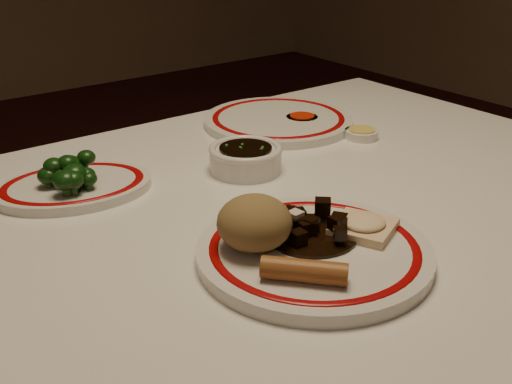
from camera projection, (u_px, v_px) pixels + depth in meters
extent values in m
cube|color=white|center=(296.00, 205.00, 1.00)|extent=(1.20, 0.90, 0.04)
cylinder|color=black|center=(350.00, 229.00, 1.73)|extent=(0.06, 0.06, 0.71)
cylinder|color=silver|center=(314.00, 253.00, 0.80)|extent=(0.34, 0.34, 0.02)
torus|color=#96070A|center=(314.00, 247.00, 0.80)|extent=(0.29, 0.29, 0.00)
ellipsoid|color=olive|center=(255.00, 223.00, 0.79)|extent=(0.09, 0.09, 0.07)
cylinder|color=#955724|center=(304.00, 271.00, 0.72)|extent=(0.09, 0.09, 0.03)
cube|color=beige|center=(363.00, 228.00, 0.83)|extent=(0.10, 0.10, 0.01)
ellipsoid|color=beige|center=(364.00, 222.00, 0.83)|extent=(0.06, 0.06, 0.02)
cylinder|color=black|center=(312.00, 235.00, 0.82)|extent=(0.12, 0.12, 0.00)
cube|color=black|center=(339.00, 222.00, 0.84)|extent=(0.03, 0.03, 0.02)
cube|color=black|center=(306.00, 228.00, 0.82)|extent=(0.02, 0.02, 0.02)
cube|color=black|center=(323.00, 207.00, 0.86)|extent=(0.03, 0.03, 0.02)
cube|color=black|center=(293.00, 224.00, 0.83)|extent=(0.03, 0.03, 0.02)
cube|color=black|center=(310.00, 224.00, 0.82)|extent=(0.02, 0.02, 0.02)
cube|color=black|center=(298.00, 237.00, 0.79)|extent=(0.02, 0.02, 0.02)
cube|color=black|center=(277.00, 215.00, 0.84)|extent=(0.02, 0.02, 0.02)
cube|color=black|center=(298.00, 216.00, 0.85)|extent=(0.02, 0.02, 0.02)
cube|color=black|center=(292.00, 216.00, 0.84)|extent=(0.03, 0.03, 0.02)
cube|color=black|center=(337.00, 223.00, 0.81)|extent=(0.02, 0.02, 0.02)
cube|color=black|center=(312.00, 227.00, 0.82)|extent=(0.02, 0.02, 0.02)
cube|color=black|center=(340.00, 233.00, 0.79)|extent=(0.02, 0.02, 0.02)
cube|color=beige|center=(295.00, 216.00, 0.83)|extent=(0.02, 0.02, 0.01)
cube|color=beige|center=(285.00, 220.00, 0.83)|extent=(0.02, 0.02, 0.01)
torus|color=#96070A|center=(73.00, 183.00, 0.99)|extent=(0.26, 0.26, 0.00)
cylinder|color=#23471C|center=(61.00, 183.00, 0.97)|extent=(0.01, 0.01, 0.01)
ellipsoid|color=#0F370D|center=(60.00, 175.00, 0.97)|extent=(0.03, 0.03, 0.02)
cylinder|color=#23471C|center=(71.00, 178.00, 1.00)|extent=(0.01, 0.01, 0.01)
ellipsoid|color=#0F370D|center=(70.00, 169.00, 0.99)|extent=(0.04, 0.04, 0.03)
cylinder|color=#23471C|center=(74.00, 190.00, 0.95)|extent=(0.01, 0.01, 0.01)
ellipsoid|color=#0F370D|center=(72.00, 180.00, 0.94)|extent=(0.03, 0.03, 0.03)
cylinder|color=#23471C|center=(74.00, 176.00, 1.00)|extent=(0.01, 0.01, 0.01)
ellipsoid|color=#0F370D|center=(73.00, 166.00, 0.99)|extent=(0.03, 0.03, 0.03)
cylinder|color=#23471C|center=(57.00, 180.00, 0.99)|extent=(0.01, 0.01, 0.01)
ellipsoid|color=#0F370D|center=(56.00, 170.00, 0.98)|extent=(0.03, 0.03, 0.03)
cylinder|color=#23471C|center=(70.00, 177.00, 1.00)|extent=(0.01, 0.01, 0.01)
ellipsoid|color=#0F370D|center=(69.00, 168.00, 0.99)|extent=(0.04, 0.04, 0.03)
cylinder|color=#23471C|center=(50.00, 184.00, 0.97)|extent=(0.01, 0.01, 0.01)
ellipsoid|color=#0F370D|center=(49.00, 175.00, 0.97)|extent=(0.03, 0.03, 0.03)
cylinder|color=#23471C|center=(89.00, 186.00, 0.97)|extent=(0.01, 0.01, 0.01)
ellipsoid|color=#0F370D|center=(88.00, 179.00, 0.96)|extent=(0.03, 0.03, 0.02)
cylinder|color=#23471C|center=(58.00, 178.00, 0.99)|extent=(0.01, 0.01, 0.01)
ellipsoid|color=#0F370D|center=(57.00, 168.00, 0.99)|extent=(0.03, 0.03, 0.03)
cylinder|color=#23471C|center=(67.00, 192.00, 0.94)|extent=(0.01, 0.01, 0.01)
ellipsoid|color=#0F370D|center=(65.00, 180.00, 0.94)|extent=(0.04, 0.04, 0.03)
cylinder|color=#23471C|center=(77.00, 178.00, 0.99)|extent=(0.01, 0.01, 0.01)
ellipsoid|color=#0F370D|center=(76.00, 167.00, 0.99)|extent=(0.04, 0.04, 0.03)
cylinder|color=#23471C|center=(75.00, 181.00, 0.99)|extent=(0.01, 0.01, 0.01)
ellipsoid|color=#0F370D|center=(74.00, 173.00, 0.98)|extent=(0.03, 0.03, 0.02)
cylinder|color=#23471C|center=(87.00, 184.00, 0.97)|extent=(0.01, 0.01, 0.01)
ellipsoid|color=#0F370D|center=(86.00, 175.00, 0.97)|extent=(0.03, 0.03, 0.02)
cylinder|color=#23471C|center=(76.00, 185.00, 0.96)|extent=(0.01, 0.01, 0.02)
ellipsoid|color=#0F370D|center=(74.00, 174.00, 0.95)|extent=(0.04, 0.04, 0.03)
ellipsoid|color=#0F370D|center=(70.00, 165.00, 0.98)|extent=(0.04, 0.04, 0.03)
ellipsoid|color=#0F370D|center=(54.00, 166.00, 0.97)|extent=(0.03, 0.03, 0.03)
ellipsoid|color=#0F370D|center=(67.00, 163.00, 0.97)|extent=(0.03, 0.03, 0.02)
ellipsoid|color=#0F370D|center=(86.00, 157.00, 0.98)|extent=(0.03, 0.03, 0.02)
cylinder|color=silver|center=(246.00, 160.00, 1.07)|extent=(0.12, 0.12, 0.04)
cylinder|color=black|center=(246.00, 148.00, 1.06)|extent=(0.09, 0.09, 0.00)
cylinder|color=silver|center=(302.00, 120.00, 1.30)|extent=(0.06, 0.06, 0.02)
cylinder|color=red|center=(302.00, 116.00, 1.29)|extent=(0.05, 0.05, 0.00)
cylinder|color=silver|center=(361.00, 134.00, 1.22)|extent=(0.06, 0.06, 0.02)
cylinder|color=#E2C85D|center=(362.00, 129.00, 1.22)|extent=(0.05, 0.05, 0.00)
cylinder|color=silver|center=(278.00, 121.00, 1.29)|extent=(0.34, 0.34, 0.02)
torus|color=#96070A|center=(278.00, 117.00, 1.29)|extent=(0.29, 0.29, 0.00)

